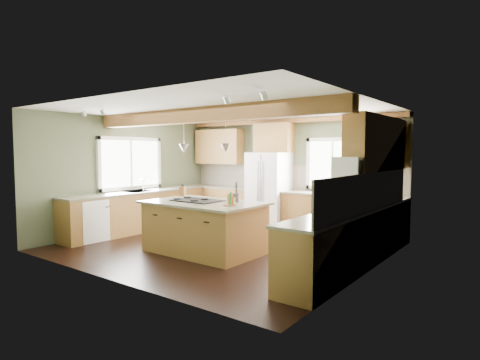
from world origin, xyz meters
The scene contains 37 objects.
floor centered at (0.00, 0.00, 0.00)m, with size 5.60×5.60×0.00m, color black.
ceiling centered at (0.00, 0.00, 2.60)m, with size 5.60×5.60×0.00m, color silver.
wall_back centered at (0.00, 2.50, 1.30)m, with size 5.60×5.60×0.00m, color #4F583E.
wall_left centered at (-2.80, 0.00, 1.30)m, with size 5.00×5.00×0.00m, color #4F583E.
wall_right centered at (2.80, 0.00, 1.30)m, with size 5.00×5.00×0.00m, color #4F583E.
ceiling_beam centered at (0.00, -0.51, 2.47)m, with size 5.55×0.26×0.26m, color brown.
soffit_trim centered at (0.00, 2.40, 2.54)m, with size 5.55×0.20×0.10m, color brown.
backsplash_back centered at (0.00, 2.48, 1.21)m, with size 5.58×0.03×0.58m, color brown.
backsplash_right centered at (2.78, 0.05, 1.21)m, with size 0.03×3.70×0.58m, color brown.
base_cab_back_left centered at (-1.79, 2.20, 0.44)m, with size 2.02×0.60×0.88m, color brown.
counter_back_left centered at (-1.79, 2.20, 0.90)m, with size 2.06×0.64×0.04m, color #443D32.
base_cab_back_right centered at (1.49, 2.20, 0.44)m, with size 2.62×0.60×0.88m, color brown.
counter_back_right centered at (1.49, 2.20, 0.90)m, with size 2.66×0.64×0.04m, color #443D32.
base_cab_left centered at (-2.50, 0.05, 0.44)m, with size 0.60×3.70×0.88m, color brown.
counter_left centered at (-2.50, 0.05, 0.90)m, with size 0.64×3.74×0.04m, color #443D32.
base_cab_right centered at (2.50, 0.05, 0.44)m, with size 0.60×3.70×0.88m, color brown.
counter_right centered at (2.50, 0.05, 0.90)m, with size 0.64×3.74×0.04m, color #443D32.
upper_cab_back_left centered at (-1.99, 2.33, 1.95)m, with size 1.40×0.35×0.90m, color brown.
upper_cab_over_fridge centered at (-0.30, 2.33, 2.15)m, with size 0.96×0.35×0.70m, color brown.
upper_cab_right centered at (2.62, 0.90, 1.95)m, with size 0.35×2.20×0.90m, color brown.
upper_cab_back_corner centered at (2.30, 2.33, 1.95)m, with size 0.90×0.35×0.90m, color brown.
window_left centered at (-2.78, 0.05, 1.55)m, with size 0.04×1.60×1.05m, color white.
window_back centered at (1.15, 2.48, 1.55)m, with size 1.10×0.04×1.00m, color white.
sink centered at (-2.50, 0.05, 0.91)m, with size 0.50×0.65×0.03m, color #262628.
faucet centered at (-2.32, 0.05, 1.05)m, with size 0.02×0.02×0.28m, color #B2B2B7.
dishwasher centered at (-2.49, -1.25, 0.43)m, with size 0.60×0.60×0.84m, color white.
oven centered at (2.49, -1.25, 0.43)m, with size 0.60×0.72×0.84m, color white.
microwave centered at (2.58, -0.05, 1.55)m, with size 0.40×0.70×0.38m, color white.
pendant_left centered at (-0.49, -0.51, 1.88)m, with size 0.18×0.18×0.16m, color #B2B2B7.
pendant_right centered at (0.51, -0.52, 1.88)m, with size 0.18×0.18×0.16m, color #B2B2B7.
refrigerator centered at (-0.30, 2.12, 0.90)m, with size 0.90×0.74×1.80m, color white.
island centered at (0.01, -0.51, 0.44)m, with size 2.00×1.22×0.88m, color olive.
island_top centered at (0.01, -0.51, 0.90)m, with size 2.14×1.36×0.04m, color #443D32.
cooktop centered at (-0.16, -0.51, 0.93)m, with size 0.87×0.58×0.02m, color black.
knife_block centered at (-0.96, -0.09, 1.02)m, with size 0.11×0.09×0.19m, color brown.
utensil_crock centered at (0.50, -0.22, 1.00)m, with size 0.12×0.12×0.16m, color #3F3833.
bottle_tray centered at (0.68, -0.63, 1.03)m, with size 0.23×0.23×0.21m, color brown, non-canonical shape.
Camera 1 is at (4.80, -5.86, 1.81)m, focal length 30.00 mm.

